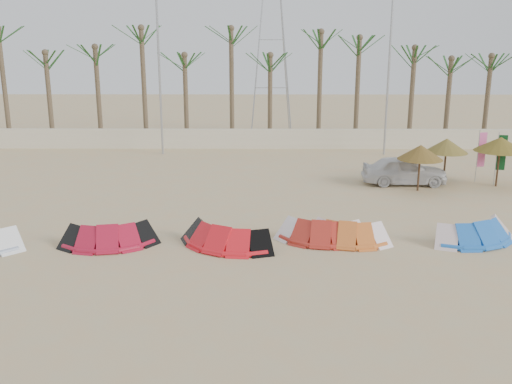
{
  "coord_description": "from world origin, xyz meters",
  "views": [
    {
      "loc": [
        0.14,
        -15.46,
        7.1
      ],
      "look_at": [
        0.0,
        6.0,
        1.3
      ],
      "focal_mm": 40.0,
      "sensor_mm": 36.0,
      "label": 1
    }
  ],
  "objects_px": {
    "car": "(404,170)",
    "kite_red_mid": "(226,233)",
    "kite_blue": "(473,229)",
    "parasol_right": "(500,144)",
    "kite_red_right": "(321,228)",
    "kite_orange": "(347,230)",
    "parasol_mid": "(420,152)",
    "kite_red_left": "(111,232)",
    "parasol_left": "(447,146)"
  },
  "relations": [
    {
      "from": "parasol_right",
      "to": "kite_red_mid",
      "type": "bearing_deg",
      "value": -147.22
    },
    {
      "from": "parasol_right",
      "to": "car",
      "type": "height_order",
      "value": "parasol_right"
    },
    {
      "from": "kite_orange",
      "to": "parasol_left",
      "type": "relative_size",
      "value": 1.38
    },
    {
      "from": "parasol_left",
      "to": "parasol_mid",
      "type": "height_order",
      "value": "parasol_left"
    },
    {
      "from": "kite_blue",
      "to": "parasol_right",
      "type": "height_order",
      "value": "parasol_right"
    },
    {
      "from": "kite_red_mid",
      "to": "parasol_left",
      "type": "xyz_separation_m",
      "value": [
        10.46,
        8.77,
        1.54
      ]
    },
    {
      "from": "parasol_right",
      "to": "kite_red_left",
      "type": "bearing_deg",
      "value": -154.18
    },
    {
      "from": "kite_orange",
      "to": "kite_blue",
      "type": "relative_size",
      "value": 0.85
    },
    {
      "from": "kite_orange",
      "to": "parasol_left",
      "type": "xyz_separation_m",
      "value": [
        6.12,
        8.37,
        1.55
      ]
    },
    {
      "from": "kite_red_right",
      "to": "parasol_right",
      "type": "xyz_separation_m",
      "value": [
        9.49,
        7.75,
        1.7
      ]
    },
    {
      "from": "kite_blue",
      "to": "car",
      "type": "relative_size",
      "value": 0.9
    },
    {
      "from": "kite_red_left",
      "to": "parasol_mid",
      "type": "distance_m",
      "value": 14.97
    },
    {
      "from": "kite_red_left",
      "to": "kite_orange",
      "type": "relative_size",
      "value": 1.1
    },
    {
      "from": "kite_red_right",
      "to": "parasol_left",
      "type": "height_order",
      "value": "parasol_left"
    },
    {
      "from": "kite_red_mid",
      "to": "parasol_right",
      "type": "distance_m",
      "value": 15.47
    },
    {
      "from": "kite_orange",
      "to": "car",
      "type": "relative_size",
      "value": 0.77
    },
    {
      "from": "kite_red_right",
      "to": "kite_red_left",
      "type": "bearing_deg",
      "value": -176.22
    },
    {
      "from": "kite_orange",
      "to": "kite_blue",
      "type": "bearing_deg",
      "value": 1.94
    },
    {
      "from": "kite_orange",
      "to": "parasol_mid",
      "type": "bearing_deg",
      "value": 57.65
    },
    {
      "from": "kite_red_right",
      "to": "kite_blue",
      "type": "height_order",
      "value": "same"
    },
    {
      "from": "kite_red_mid",
      "to": "kite_blue",
      "type": "bearing_deg",
      "value": 3.55
    },
    {
      "from": "kite_red_mid",
      "to": "parasol_mid",
      "type": "xyz_separation_m",
      "value": [
        8.82,
        7.47,
        1.46
      ]
    },
    {
      "from": "parasol_mid",
      "to": "kite_red_right",
      "type": "bearing_deg",
      "value": -128.0
    },
    {
      "from": "kite_red_left",
      "to": "kite_orange",
      "type": "bearing_deg",
      "value": 2.15
    },
    {
      "from": "kite_orange",
      "to": "parasol_right",
      "type": "distance_m",
      "value": 11.81
    },
    {
      "from": "kite_red_right",
      "to": "kite_orange",
      "type": "xyz_separation_m",
      "value": [
        0.91,
        -0.18,
        -0.0
      ]
    },
    {
      "from": "kite_red_mid",
      "to": "parasol_right",
      "type": "bearing_deg",
      "value": 32.78
    },
    {
      "from": "kite_orange",
      "to": "kite_red_left",
      "type": "bearing_deg",
      "value": -177.85
    },
    {
      "from": "parasol_left",
      "to": "parasol_right",
      "type": "relative_size",
      "value": 0.93
    },
    {
      "from": "kite_blue",
      "to": "car",
      "type": "bearing_deg",
      "value": 93.58
    },
    {
      "from": "parasol_mid",
      "to": "parasol_right",
      "type": "xyz_separation_m",
      "value": [
        4.11,
        0.85,
        0.24
      ]
    },
    {
      "from": "kite_red_left",
      "to": "car",
      "type": "xyz_separation_m",
      "value": [
        12.56,
        8.66,
        0.29
      ]
    },
    {
      "from": "kite_red_mid",
      "to": "kite_orange",
      "type": "bearing_deg",
      "value": 5.25
    },
    {
      "from": "parasol_mid",
      "to": "kite_red_left",
      "type": "bearing_deg",
      "value": -150.26
    },
    {
      "from": "kite_red_right",
      "to": "kite_orange",
      "type": "distance_m",
      "value": 0.92
    },
    {
      "from": "kite_red_right",
      "to": "parasol_right",
      "type": "height_order",
      "value": "parasol_right"
    },
    {
      "from": "car",
      "to": "kite_red_mid",
      "type": "bearing_deg",
      "value": 137.67
    },
    {
      "from": "kite_red_mid",
      "to": "parasol_mid",
      "type": "bearing_deg",
      "value": 40.27
    },
    {
      "from": "parasol_left",
      "to": "parasol_right",
      "type": "height_order",
      "value": "parasol_right"
    },
    {
      "from": "kite_red_left",
      "to": "kite_blue",
      "type": "xyz_separation_m",
      "value": [
        13.07,
        0.47,
        0.0
      ]
    },
    {
      "from": "kite_orange",
      "to": "kite_red_mid",
      "type": "bearing_deg",
      "value": -174.75
    },
    {
      "from": "kite_blue",
      "to": "parasol_left",
      "type": "relative_size",
      "value": 1.62
    },
    {
      "from": "kite_red_left",
      "to": "kite_orange",
      "type": "xyz_separation_m",
      "value": [
        8.46,
        0.32,
        -0.0
      ]
    },
    {
      "from": "kite_red_right",
      "to": "parasol_right",
      "type": "distance_m",
      "value": 12.37
    },
    {
      "from": "kite_red_mid",
      "to": "parasol_right",
      "type": "relative_size",
      "value": 1.57
    },
    {
      "from": "kite_orange",
      "to": "car",
      "type": "bearing_deg",
      "value": 63.79
    },
    {
      "from": "kite_red_mid",
      "to": "kite_blue",
      "type": "height_order",
      "value": "same"
    },
    {
      "from": "kite_red_right",
      "to": "kite_blue",
      "type": "xyz_separation_m",
      "value": [
        5.52,
        -0.02,
        0.0
      ]
    },
    {
      "from": "parasol_right",
      "to": "kite_red_right",
      "type": "bearing_deg",
      "value": -140.79
    },
    {
      "from": "kite_red_mid",
      "to": "kite_red_right",
      "type": "relative_size",
      "value": 1.15
    }
  ]
}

